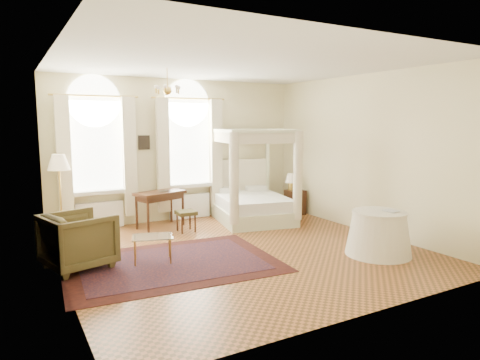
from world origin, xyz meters
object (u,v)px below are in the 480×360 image
(side_table, at_px, (379,233))
(stool, at_px, (186,214))
(canopy_bed, at_px, (252,200))
(coffee_table, at_px, (152,239))
(nightstand, at_px, (295,202))
(writing_desk, at_px, (160,197))
(armchair, at_px, (78,240))
(floor_lamp, at_px, (59,167))

(side_table, bearing_deg, stool, 126.81)
(canopy_bed, bearing_deg, coffee_table, -149.23)
(nightstand, xyz_separation_m, writing_desk, (-3.40, 0.37, 0.37))
(writing_desk, distance_m, stool, 0.80)
(writing_desk, xyz_separation_m, side_table, (2.69, -3.77, -0.30))
(side_table, bearing_deg, coffee_table, 157.03)
(nightstand, height_order, armchair, armchair)
(canopy_bed, height_order, nightstand, canopy_bed)
(writing_desk, height_order, floor_lamp, floor_lamp)
(nightstand, bearing_deg, canopy_bed, -175.27)
(writing_desk, height_order, armchair, armchair)
(stool, relative_size, side_table, 0.39)
(stool, bearing_deg, canopy_bed, 5.47)
(armchair, height_order, side_table, armchair)
(nightstand, relative_size, floor_lamp, 0.37)
(canopy_bed, distance_m, floor_lamp, 4.24)
(side_table, bearing_deg, nightstand, 78.18)
(floor_lamp, bearing_deg, stool, -19.45)
(nightstand, xyz_separation_m, stool, (-3.05, -0.27, 0.06))
(writing_desk, relative_size, stool, 2.65)
(nightstand, xyz_separation_m, coffee_table, (-4.29, -1.88, 0.09))
(canopy_bed, relative_size, side_table, 1.99)
(writing_desk, bearing_deg, stool, -61.54)
(canopy_bed, distance_m, coffee_table, 3.47)
(stool, distance_m, side_table, 3.90)
(coffee_table, distance_m, side_table, 3.89)
(coffee_table, distance_m, floor_lamp, 2.87)
(armchair, xyz_separation_m, floor_lamp, (-0.00, 2.14, 0.98))
(nightstand, bearing_deg, armchair, -163.66)
(nightstand, relative_size, armchair, 0.63)
(nightstand, distance_m, stool, 3.06)
(nightstand, xyz_separation_m, side_table, (-0.71, -3.40, 0.07))
(writing_desk, relative_size, side_table, 1.04)
(side_table, bearing_deg, writing_desk, 125.50)
(canopy_bed, bearing_deg, side_table, -79.62)
(coffee_table, bearing_deg, floor_lamp, 114.42)
(armchair, bearing_deg, writing_desk, -61.43)
(stool, distance_m, armchair, 2.69)
(nightstand, height_order, side_table, side_table)
(nightstand, relative_size, stool, 1.38)
(writing_desk, height_order, coffee_table, writing_desk)
(nightstand, bearing_deg, side_table, -101.82)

